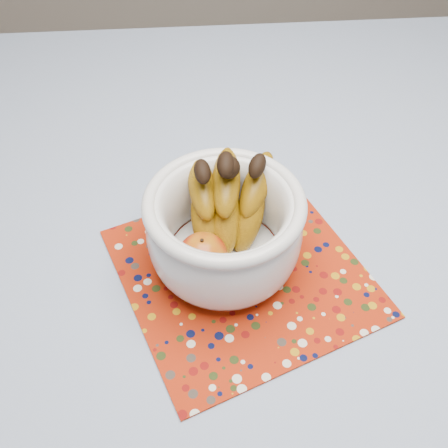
% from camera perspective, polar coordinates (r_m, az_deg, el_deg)
% --- Properties ---
extents(table, '(1.20, 1.20, 0.75)m').
position_cam_1_polar(table, '(0.94, 5.69, -2.46)').
color(table, brown).
rests_on(table, ground).
extents(tablecloth, '(1.32, 1.32, 0.01)m').
position_cam_1_polar(tablecloth, '(0.88, 6.08, 0.94)').
color(tablecloth, slate).
rests_on(tablecloth, table).
extents(placemat, '(0.44, 0.44, 0.00)m').
position_cam_1_polar(placemat, '(0.79, 1.99, -5.25)').
color(placemat, '#981F08').
rests_on(placemat, tablecloth).
extents(fruit_bowl, '(0.24, 0.24, 0.18)m').
position_cam_1_polar(fruit_bowl, '(0.75, 0.26, 0.45)').
color(fruit_bowl, silver).
rests_on(fruit_bowl, placemat).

